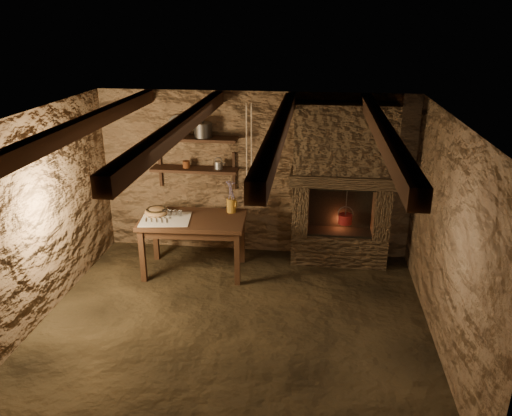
# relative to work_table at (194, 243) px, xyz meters

# --- Properties ---
(floor) EXTENTS (4.50, 4.50, 0.00)m
(floor) POSITION_rel_work_table_xyz_m (0.75, -1.22, -0.43)
(floor) COLOR black
(floor) RESTS_ON ground
(back_wall) EXTENTS (4.50, 0.04, 2.40)m
(back_wall) POSITION_rel_work_table_xyz_m (0.75, 0.78, 0.77)
(back_wall) COLOR #4F3725
(back_wall) RESTS_ON floor
(front_wall) EXTENTS (4.50, 0.04, 2.40)m
(front_wall) POSITION_rel_work_table_xyz_m (0.75, -3.22, 0.77)
(front_wall) COLOR #4F3725
(front_wall) RESTS_ON floor
(left_wall) EXTENTS (0.04, 4.00, 2.40)m
(left_wall) POSITION_rel_work_table_xyz_m (-1.50, -1.22, 0.77)
(left_wall) COLOR #4F3725
(left_wall) RESTS_ON floor
(right_wall) EXTENTS (0.04, 4.00, 2.40)m
(right_wall) POSITION_rel_work_table_xyz_m (3.00, -1.22, 0.77)
(right_wall) COLOR #4F3725
(right_wall) RESTS_ON floor
(ceiling) EXTENTS (4.50, 4.00, 0.04)m
(ceiling) POSITION_rel_work_table_xyz_m (0.75, -1.22, 1.97)
(ceiling) COLOR black
(ceiling) RESTS_ON back_wall
(beam_far_left) EXTENTS (0.14, 3.95, 0.16)m
(beam_far_left) POSITION_rel_work_table_xyz_m (-0.75, -1.22, 1.88)
(beam_far_left) COLOR black
(beam_far_left) RESTS_ON ceiling
(beam_mid_left) EXTENTS (0.14, 3.95, 0.16)m
(beam_mid_left) POSITION_rel_work_table_xyz_m (0.25, -1.22, 1.88)
(beam_mid_left) COLOR black
(beam_mid_left) RESTS_ON ceiling
(beam_mid_right) EXTENTS (0.14, 3.95, 0.16)m
(beam_mid_right) POSITION_rel_work_table_xyz_m (1.25, -1.22, 1.88)
(beam_mid_right) COLOR black
(beam_mid_right) RESTS_ON ceiling
(beam_far_right) EXTENTS (0.14, 3.95, 0.16)m
(beam_far_right) POSITION_rel_work_table_xyz_m (2.25, -1.22, 1.88)
(beam_far_right) COLOR black
(beam_far_right) RESTS_ON ceiling
(shelf_lower) EXTENTS (1.25, 0.30, 0.04)m
(shelf_lower) POSITION_rel_work_table_xyz_m (-0.10, 0.62, 0.87)
(shelf_lower) COLOR black
(shelf_lower) RESTS_ON back_wall
(shelf_upper) EXTENTS (1.25, 0.30, 0.04)m
(shelf_upper) POSITION_rel_work_table_xyz_m (-0.10, 0.62, 1.32)
(shelf_upper) COLOR black
(shelf_upper) RESTS_ON back_wall
(hearth) EXTENTS (1.43, 0.51, 2.30)m
(hearth) POSITION_rel_work_table_xyz_m (2.00, 0.55, 0.79)
(hearth) COLOR #35271A
(hearth) RESTS_ON floor
(work_table) EXTENTS (1.45, 0.87, 0.80)m
(work_table) POSITION_rel_work_table_xyz_m (0.00, 0.00, 0.00)
(work_table) COLOR #311D11
(work_table) RESTS_ON floor
(linen_cloth) EXTENTS (0.71, 0.61, 0.01)m
(linen_cloth) POSITION_rel_work_table_xyz_m (-0.35, -0.10, 0.38)
(linen_cloth) COLOR white
(linen_cloth) RESTS_ON work_table
(pewter_cutlery_row) EXTENTS (0.57, 0.28, 0.01)m
(pewter_cutlery_row) POSITION_rel_work_table_xyz_m (-0.35, -0.12, 0.39)
(pewter_cutlery_row) COLOR gray
(pewter_cutlery_row) RESTS_ON linen_cloth
(drinking_glasses) EXTENTS (0.21, 0.06, 0.08)m
(drinking_glasses) POSITION_rel_work_table_xyz_m (-0.33, 0.02, 0.42)
(drinking_glasses) COLOR silver
(drinking_glasses) RESTS_ON linen_cloth
(stoneware_jug) EXTENTS (0.16, 0.16, 0.45)m
(stoneware_jug) POSITION_rel_work_table_xyz_m (0.48, 0.28, 0.57)
(stoneware_jug) COLOR #9B681E
(stoneware_jug) RESTS_ON work_table
(wooden_bowl) EXTENTS (0.42, 0.42, 0.12)m
(wooden_bowl) POSITION_rel_work_table_xyz_m (-0.52, 0.07, 0.41)
(wooden_bowl) COLOR #A17446
(wooden_bowl) RESTS_ON work_table
(iron_stockpot) EXTENTS (0.32, 0.32, 0.19)m
(iron_stockpot) POSITION_rel_work_table_xyz_m (0.04, 0.62, 1.43)
(iron_stockpot) COLOR #302D2B
(iron_stockpot) RESTS_ON shelf_upper
(tin_pan) EXTENTS (0.30, 0.18, 0.28)m
(tin_pan) POSITION_rel_work_table_xyz_m (-0.34, 0.72, 1.48)
(tin_pan) COLOR #A1A29C
(tin_pan) RESTS_ON shelf_upper
(small_kettle) EXTENTS (0.17, 0.13, 0.17)m
(small_kettle) POSITION_rel_work_table_xyz_m (0.25, 0.62, 0.94)
(small_kettle) COLOR #A1A29C
(small_kettle) RESTS_ON shelf_lower
(rusty_tin) EXTENTS (0.13, 0.13, 0.10)m
(rusty_tin) POSITION_rel_work_table_xyz_m (-0.22, 0.62, 0.94)
(rusty_tin) COLOR #532510
(rusty_tin) RESTS_ON shelf_lower
(red_pot) EXTENTS (0.22, 0.22, 0.54)m
(red_pot) POSITION_rel_work_table_xyz_m (2.07, 0.50, 0.27)
(red_pot) COLOR maroon
(red_pot) RESTS_ON hearth
(hanging_ropes) EXTENTS (0.08, 0.08, 1.20)m
(hanging_ropes) POSITION_rel_work_table_xyz_m (0.80, -0.17, 1.37)
(hanging_ropes) COLOR beige
(hanging_ropes) RESTS_ON ceiling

